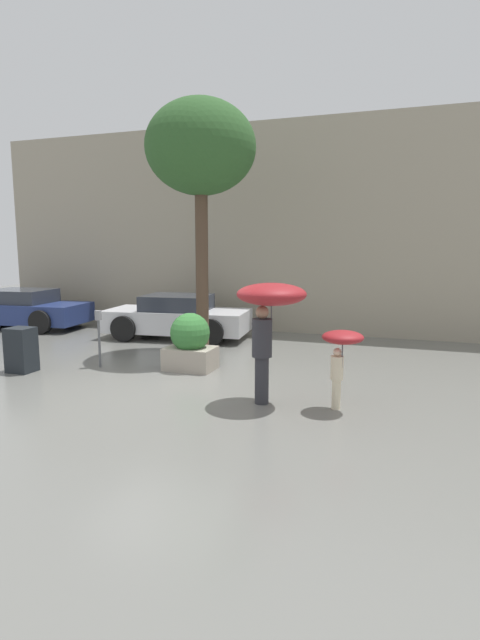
{
  "coord_description": "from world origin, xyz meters",
  "views": [
    {
      "loc": [
        4.16,
        -7.69,
        2.54
      ],
      "look_at": [
        0.91,
        1.6,
        1.05
      ],
      "focal_mm": 28.0,
      "sensor_mm": 36.0,
      "label": 1
    }
  ],
  "objects_px": {
    "planter_box": "(190,342)",
    "parking_meter": "(99,326)",
    "person_child": "(341,347)",
    "street_tree": "(201,150)",
    "parked_car_near": "(177,317)",
    "parked_car_far": "(22,309)",
    "person_adult": "(270,306)",
    "newspaper_box": "(21,350)"
  },
  "relations": [
    {
      "from": "planter_box",
      "to": "person_child",
      "type": "height_order",
      "value": "person_child"
    },
    {
      "from": "person_adult",
      "to": "parked_car_near",
      "type": "bearing_deg",
      "value": 110.8
    },
    {
      "from": "planter_box",
      "to": "street_tree",
      "type": "bearing_deg",
      "value": 103.91
    },
    {
      "from": "person_child",
      "to": "parked_car_near",
      "type": "distance_m",
      "value": 6.92
    },
    {
      "from": "street_tree",
      "to": "newspaper_box",
      "type": "bearing_deg",
      "value": -134.71
    },
    {
      "from": "person_adult",
      "to": "parked_car_near",
      "type": "xyz_separation_m",
      "value": [
        -3.96,
        4.72,
        -1.02
      ]
    },
    {
      "from": "person_adult",
      "to": "newspaper_box",
      "type": "xyz_separation_m",
      "value": [
        -5.26,
        0.31,
        -1.13
      ]
    },
    {
      "from": "planter_box",
      "to": "street_tree",
      "type": "height_order",
      "value": "street_tree"
    },
    {
      "from": "parking_meter",
      "to": "person_adult",
      "type": "bearing_deg",
      "value": -16.3
    },
    {
      "from": "parked_car_near",
      "to": "parked_car_far",
      "type": "relative_size",
      "value": 0.96
    },
    {
      "from": "person_child",
      "to": "person_adult",
      "type": "bearing_deg",
      "value": -151.51
    },
    {
      "from": "street_tree",
      "to": "parking_meter",
      "type": "bearing_deg",
      "value": -128.25
    },
    {
      "from": "person_child",
      "to": "parked_car_far",
      "type": "relative_size",
      "value": 0.3
    },
    {
      "from": "planter_box",
      "to": "parking_meter",
      "type": "xyz_separation_m",
      "value": [
        -1.88,
        -0.44,
        0.3
      ]
    },
    {
      "from": "person_adult",
      "to": "person_child",
      "type": "bearing_deg",
      "value": -16.79
    },
    {
      "from": "parking_meter",
      "to": "parked_car_far",
      "type": "bearing_deg",
      "value": 146.33
    },
    {
      "from": "parked_car_near",
      "to": "parking_meter",
      "type": "bearing_deg",
      "value": 172.97
    },
    {
      "from": "parked_car_far",
      "to": "parked_car_near",
      "type": "bearing_deg",
      "value": -94.71
    },
    {
      "from": "street_tree",
      "to": "parking_meter",
      "type": "relative_size",
      "value": 4.81
    },
    {
      "from": "planter_box",
      "to": "person_child",
      "type": "distance_m",
      "value": 3.64
    },
    {
      "from": "parked_car_near",
      "to": "newspaper_box",
      "type": "distance_m",
      "value": 4.59
    },
    {
      "from": "person_child",
      "to": "parking_meter",
      "type": "height_order",
      "value": "person_child"
    },
    {
      "from": "person_child",
      "to": "street_tree",
      "type": "relative_size",
      "value": 0.22
    },
    {
      "from": "street_tree",
      "to": "parking_meter",
      "type": "xyz_separation_m",
      "value": [
        -1.51,
        -1.92,
        -3.75
      ]
    },
    {
      "from": "newspaper_box",
      "to": "street_tree",
      "type": "bearing_deg",
      "value": 45.29
    },
    {
      "from": "person_adult",
      "to": "parking_meter",
      "type": "xyz_separation_m",
      "value": [
        -4.01,
        1.17,
        -0.72
      ]
    },
    {
      "from": "person_adult",
      "to": "parking_meter",
      "type": "bearing_deg",
      "value": 144.47
    },
    {
      "from": "planter_box",
      "to": "person_adult",
      "type": "xyz_separation_m",
      "value": [
        2.13,
        -1.61,
        1.02
      ]
    },
    {
      "from": "parked_car_near",
      "to": "street_tree",
      "type": "xyz_separation_m",
      "value": [
        1.46,
        -1.62,
        4.05
      ]
    },
    {
      "from": "person_child",
      "to": "street_tree",
      "type": "height_order",
      "value": "street_tree"
    },
    {
      "from": "person_adult",
      "to": "parking_meter",
      "type": "height_order",
      "value": "person_adult"
    },
    {
      "from": "parked_car_far",
      "to": "person_adult",
      "type": "bearing_deg",
      "value": -122.02
    },
    {
      "from": "person_adult",
      "to": "newspaper_box",
      "type": "bearing_deg",
      "value": 157.39
    },
    {
      "from": "parked_car_far",
      "to": "street_tree",
      "type": "distance_m",
      "value": 8.03
    },
    {
      "from": "person_adult",
      "to": "street_tree",
      "type": "relative_size",
      "value": 0.34
    },
    {
      "from": "parking_meter",
      "to": "person_child",
      "type": "bearing_deg",
      "value": -12.35
    },
    {
      "from": "planter_box",
      "to": "parked_car_near",
      "type": "bearing_deg",
      "value": 120.47
    },
    {
      "from": "person_child",
      "to": "parked_car_far",
      "type": "bearing_deg",
      "value": -177.93
    },
    {
      "from": "parking_meter",
      "to": "newspaper_box",
      "type": "distance_m",
      "value": 1.57
    },
    {
      "from": "parked_car_far",
      "to": "street_tree",
      "type": "xyz_separation_m",
      "value": [
        6.75,
        -1.57,
        4.05
      ]
    },
    {
      "from": "parking_meter",
      "to": "newspaper_box",
      "type": "xyz_separation_m",
      "value": [
        -1.24,
        -0.86,
        -0.41
      ]
    },
    {
      "from": "planter_box",
      "to": "parking_meter",
      "type": "relative_size",
      "value": 0.98
    }
  ]
}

